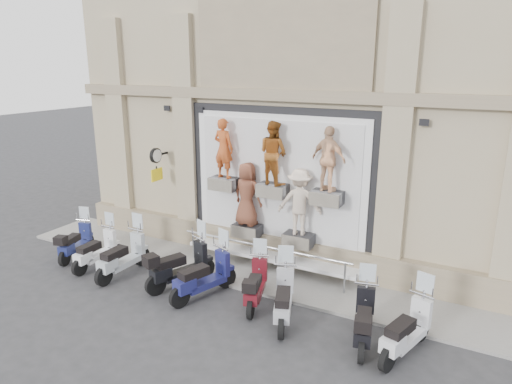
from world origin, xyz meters
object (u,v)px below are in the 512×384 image
at_px(scooter_b, 96,243).
at_px(scooter_d, 180,257).
at_px(scooter_f, 256,276).
at_px(scooter_a, 75,235).
at_px(guard_rail, 263,261).
at_px(scooter_i, 408,320).
at_px(clock_sign_bracket, 156,160).
at_px(scooter_g, 284,289).
at_px(scooter_c, 122,248).
at_px(scooter_h, 365,310).
at_px(scooter_e, 203,267).

xyz_separation_m(scooter_b, scooter_d, (2.87, 0.15, 0.10)).
bearing_deg(scooter_f, scooter_a, 162.94).
bearing_deg(guard_rail, scooter_i, -23.36).
height_order(guard_rail, scooter_d, scooter_d).
bearing_deg(clock_sign_bracket, scooter_g, -22.67).
distance_m(clock_sign_bracket, scooter_f, 5.23).
relative_size(scooter_c, scooter_f, 1.09).
distance_m(scooter_f, scooter_i, 3.61).
relative_size(guard_rail, scooter_b, 2.80).
relative_size(scooter_f, scooter_g, 0.94).
bearing_deg(scooter_a, guard_rail, -1.72).
distance_m(clock_sign_bracket, scooter_d, 3.58).
bearing_deg(scooter_g, scooter_h, -20.91).
height_order(scooter_e, scooter_g, scooter_e).
relative_size(scooter_b, scooter_f, 1.00).
xyz_separation_m(scooter_b, scooter_e, (3.72, -0.06, 0.08)).
relative_size(scooter_e, scooter_f, 1.11).
distance_m(scooter_d, scooter_g, 3.07).
bearing_deg(clock_sign_bracket, scooter_b, -106.00).
bearing_deg(scooter_d, clock_sign_bracket, 161.18).
bearing_deg(scooter_i, clock_sign_bracket, -178.62).
xyz_separation_m(scooter_a, scooter_h, (8.82, -0.32, 0.05)).
bearing_deg(guard_rail, scooter_h, -28.36).
bearing_deg(scooter_h, scooter_b, 166.84).
height_order(guard_rail, scooter_h, scooter_h).
xyz_separation_m(clock_sign_bracket, scooter_f, (4.42, -1.86, -2.07)).
relative_size(scooter_a, scooter_d, 0.85).
height_order(scooter_g, scooter_h, scooter_g).
height_order(scooter_a, scooter_h, scooter_h).
xyz_separation_m(scooter_c, scooter_e, (2.66, 0.00, 0.01)).
height_order(scooter_d, scooter_e, scooter_d).
bearing_deg(scooter_b, scooter_a, 168.56).
xyz_separation_m(scooter_d, scooter_h, (4.89, -0.27, -0.07)).
bearing_deg(scooter_f, scooter_e, 175.43).
distance_m(scooter_b, scooter_e, 3.73).
height_order(guard_rail, scooter_a, scooter_a).
bearing_deg(scooter_a, scooter_h, -18.28).
distance_m(scooter_h, scooter_i, 0.86).
bearing_deg(scooter_i, scooter_a, -164.98).
xyz_separation_m(scooter_e, scooter_g, (2.20, -0.06, -0.03)).
distance_m(clock_sign_bracket, scooter_i, 8.57).
bearing_deg(scooter_g, scooter_c, 158.39).
distance_m(scooter_f, scooter_h, 2.75).
bearing_deg(scooter_a, scooter_i, -18.23).
distance_m(clock_sign_bracket, scooter_b, 3.01).
bearing_deg(scooter_e, scooter_g, 16.90).
relative_size(scooter_d, scooter_e, 1.02).
bearing_deg(scooter_a, clock_sign_bracket, 32.67).
relative_size(guard_rail, scooter_e, 2.51).
xyz_separation_m(scooter_h, scooter_i, (0.86, -0.02, 0.03)).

